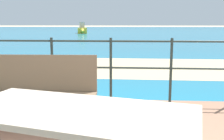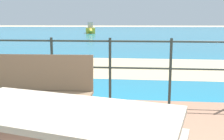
# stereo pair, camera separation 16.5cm
# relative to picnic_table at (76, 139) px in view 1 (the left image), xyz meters

# --- Properties ---
(sea_water) EXTENTS (90.00, 90.00, 0.01)m
(sea_water) POSITION_rel_picnic_table_xyz_m (0.02, 40.35, -0.65)
(sea_water) COLOR teal
(sea_water) RESTS_ON ground
(beach_strip) EXTENTS (54.05, 4.78, 0.01)m
(beach_strip) POSITION_rel_picnic_table_xyz_m (0.02, 6.87, -0.64)
(beach_strip) COLOR tan
(beach_strip) RESTS_ON ground
(picnic_table) EXTENTS (1.86, 1.82, 0.79)m
(picnic_table) POSITION_rel_picnic_table_xyz_m (0.00, 0.00, 0.00)
(picnic_table) COLOR tan
(picnic_table) RESTS_ON patio_paving
(park_bench) EXTENTS (1.72, 0.47, 0.93)m
(park_bench) POSITION_rel_picnic_table_xyz_m (-0.93, 1.59, -0.03)
(park_bench) COLOR #7A6047
(park_bench) RESTS_ON patio_paving
(railing_fence) EXTENTS (5.94, 0.04, 1.09)m
(railing_fence) POSITION_rel_picnic_table_xyz_m (0.02, 2.75, 0.08)
(railing_fence) COLOR #2D3833
(railing_fence) RESTS_ON patio_paving
(boat_near) EXTENTS (1.72, 3.66, 1.44)m
(boat_near) POSITION_rel_picnic_table_xyz_m (-6.00, 33.46, -0.19)
(boat_near) COLOR yellow
(boat_near) RESTS_ON sea_water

